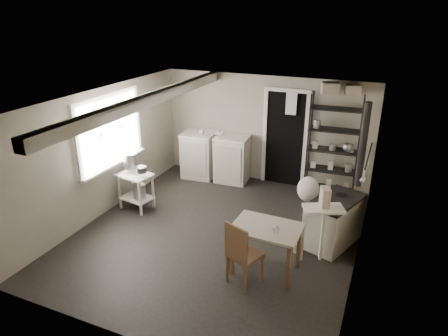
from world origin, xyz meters
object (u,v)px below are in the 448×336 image
at_px(flour_sack, 308,190).
at_px(base_cabinets, 216,159).
at_px(chair, 245,252).
at_px(work_table, 266,248).
at_px(stockpot, 130,160).
at_px(shelf_rack, 332,151).
at_px(stove, 335,219).
at_px(prep_table, 136,189).

bearing_deg(flour_sack, base_cabinets, 170.75).
xyz_separation_m(chair, flour_sack, (0.27, 2.83, -0.24)).
bearing_deg(work_table, stockpot, 162.18).
bearing_deg(chair, work_table, 84.95).
relative_size(shelf_rack, stove, 2.06).
xyz_separation_m(work_table, flour_sack, (0.09, 2.46, -0.14)).
bearing_deg(shelf_rack, stove, -82.32).
distance_m(base_cabinets, stove, 3.31).
bearing_deg(prep_table, shelf_rack, 32.27).
bearing_deg(flour_sack, prep_table, -151.68).
relative_size(base_cabinets, shelf_rack, 0.75).
distance_m(shelf_rack, stove, 1.92).
height_order(base_cabinets, work_table, base_cabinets).
relative_size(stockpot, stove, 0.29).
xyz_separation_m(prep_table, flour_sack, (2.93, 1.58, -0.16)).
bearing_deg(shelf_rack, base_cabinets, 178.81).
bearing_deg(stockpot, work_table, -17.82).
bearing_deg(base_cabinets, prep_table, -116.64).
bearing_deg(stove, base_cabinets, 168.87).
relative_size(stove, work_table, 1.05).
relative_size(shelf_rack, chair, 2.16).
relative_size(base_cabinets, stove, 1.54).
height_order(stockpot, flour_sack, stockpot).
bearing_deg(base_cabinets, flour_sack, -13.89).
bearing_deg(work_table, flour_sack, 87.97).
height_order(base_cabinets, stove, base_cabinets).
bearing_deg(base_cabinets, stove, -35.22).
height_order(stove, work_table, stove).
bearing_deg(work_table, shelf_rack, 82.07).
xyz_separation_m(shelf_rack, chair, (-0.59, -3.30, -0.46)).
height_order(prep_table, chair, chair).
height_order(base_cabinets, shelf_rack, shelf_rack).
relative_size(stove, chair, 1.05).
height_order(prep_table, flour_sack, prep_table).
relative_size(base_cabinets, chair, 1.61).
height_order(stockpot, shelf_rack, shelf_rack).
xyz_separation_m(stockpot, work_table, (2.95, -0.95, -0.56)).
bearing_deg(shelf_rack, chair, -104.24).
distance_m(base_cabinets, shelf_rack, 2.52).
relative_size(prep_table, stockpot, 2.43).
distance_m(base_cabinets, work_table, 3.49).
relative_size(chair, flour_sack, 1.85).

